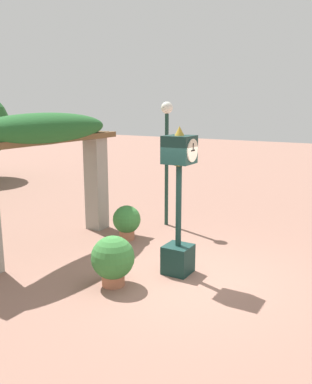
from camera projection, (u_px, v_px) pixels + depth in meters
ground_plane at (185, 278)px, 7.79m from camera, size 60.00×60.00×0.00m
pedestal_clock at (179, 205)px, 7.76m from camera, size 0.52×0.57×2.88m
pergola at (46, 146)px, 8.99m from camera, size 4.53×1.05×3.09m
potted_plant_near_left at (113, 259)px, 7.39m from camera, size 0.80×0.80×0.94m
potted_plant_near_right at (127, 221)px, 9.95m from camera, size 0.68×0.68×0.85m
lamp_post at (167, 140)px, 10.77m from camera, size 0.31×0.31×3.33m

